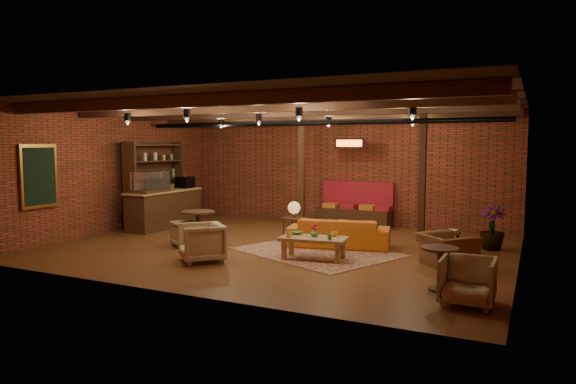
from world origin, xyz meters
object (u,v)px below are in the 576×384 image
at_px(side_table_lamp, 294,211).
at_px(armchair_a, 188,232).
at_px(round_table_right, 440,262).
at_px(plant_tall, 494,184).
at_px(side_table_book, 448,232).
at_px(coffee_table, 313,240).
at_px(armchair_right, 447,245).
at_px(armchair_b, 202,241).
at_px(round_table_left, 198,222).
at_px(armchair_far, 468,279).
at_px(sofa, 339,233).

bearing_deg(side_table_lamp, armchair_a, -136.70).
xyz_separation_m(round_table_right, plant_tall, (0.49, 3.75, 0.98)).
xyz_separation_m(side_table_lamp, side_table_book, (3.63, -0.11, -0.23)).
bearing_deg(coffee_table, side_table_book, 33.46).
relative_size(armchair_right, plant_tall, 0.33).
xyz_separation_m(armchair_b, side_table_book, (4.31, 2.73, 0.07)).
height_order(round_table_left, armchair_a, round_table_left).
height_order(armchair_right, armchair_far, armchair_right).
relative_size(armchair_b, plant_tall, 0.29).
bearing_deg(sofa, plant_tall, -172.06).
bearing_deg(armchair_a, armchair_b, -100.25).
bearing_deg(plant_tall, armchair_right, -107.37).
bearing_deg(plant_tall, armchair_b, -143.63).
bearing_deg(armchair_a, coffee_table, -56.10).
relative_size(armchair_b, side_table_book, 1.52).
relative_size(coffee_table, round_table_right, 2.01).
relative_size(armchair_far, plant_tall, 0.27).
height_order(armchair_b, round_table_right, armchair_b).
xyz_separation_m(armchair_right, armchair_far, (0.64, -2.28, -0.03)).
bearing_deg(round_table_right, armchair_right, 95.08).
xyz_separation_m(coffee_table, side_table_book, (2.40, 1.58, 0.09)).
relative_size(armchair_a, round_table_right, 0.93).
relative_size(armchair_b, armchair_far, 1.09).
height_order(side_table_book, armchair_far, armchair_far).
bearing_deg(plant_tall, round_table_right, -97.46).
distance_m(sofa, side_table_lamp, 1.35).
bearing_deg(sofa, round_table_left, 10.73).
bearing_deg(round_table_right, side_table_lamp, 143.94).
distance_m(side_table_lamp, armchair_b, 2.94).
height_order(coffee_table, armchair_a, coffee_table).
height_order(side_table_lamp, round_table_right, side_table_lamp).
height_order(coffee_table, armchair_right, armchair_right).
relative_size(side_table_lamp, armchair_far, 1.23).
xyz_separation_m(round_table_right, armchair_far, (0.49, -0.58, -0.08)).
bearing_deg(sofa, armchair_right, 148.18).
bearing_deg(side_table_book, round_table_left, -164.69).
relative_size(round_table_left, armchair_a, 1.24).
xyz_separation_m(round_table_left, plant_tall, (6.09, 2.47, 0.91)).
bearing_deg(armchair_far, armchair_right, 105.89).
height_order(sofa, plant_tall, plant_tall).
height_order(round_table_right, plant_tall, plant_tall).
distance_m(coffee_table, armchair_a, 3.08).
distance_m(sofa, armchair_a, 3.44).
bearing_deg(plant_tall, armchair_far, -90.00).
xyz_separation_m(coffee_table, armchair_far, (3.17, -1.73, -0.02)).
distance_m(side_table_lamp, armchair_far, 5.59).
height_order(round_table_left, armchair_far, round_table_left).
distance_m(round_table_left, armchair_a, 0.32).
bearing_deg(round_table_right, armchair_b, 179.98).
relative_size(side_table_lamp, armchair_b, 1.13).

